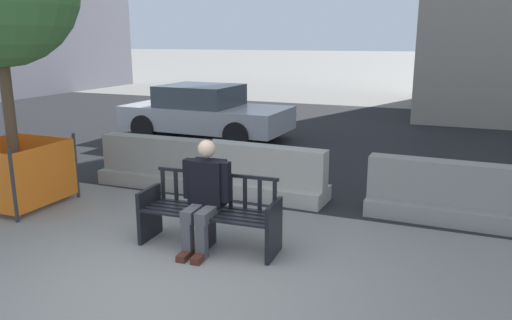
{
  "coord_description": "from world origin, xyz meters",
  "views": [
    {
      "loc": [
        2.63,
        -3.94,
        2.47
      ],
      "look_at": [
        -0.03,
        2.57,
        0.75
      ],
      "focal_mm": 35.0,
      "sensor_mm": 36.0,
      "label": 1
    }
  ],
  "objects_px": {
    "jersey_barrier_centre": "(265,177)",
    "car_sedan_mid": "(205,112)",
    "jersey_barrier_left": "(158,166)",
    "jersey_barrier_right": "(441,196)",
    "street_bench": "(210,215)",
    "seated_person": "(205,193)",
    "construction_fence": "(16,171)"
  },
  "relations": [
    {
      "from": "seated_person",
      "to": "street_bench",
      "type": "bearing_deg",
      "value": 63.8
    },
    {
      "from": "jersey_barrier_left",
      "to": "construction_fence",
      "type": "height_order",
      "value": "construction_fence"
    },
    {
      "from": "seated_person",
      "to": "jersey_barrier_right",
      "type": "bearing_deg",
      "value": 39.33
    },
    {
      "from": "seated_person",
      "to": "car_sedan_mid",
      "type": "xyz_separation_m",
      "value": [
        -3.21,
        6.08,
        -0.03
      ]
    },
    {
      "from": "street_bench",
      "to": "jersey_barrier_right",
      "type": "relative_size",
      "value": 0.85
    },
    {
      "from": "car_sedan_mid",
      "to": "jersey_barrier_right",
      "type": "bearing_deg",
      "value": -34.48
    },
    {
      "from": "construction_fence",
      "to": "jersey_barrier_left",
      "type": "bearing_deg",
      "value": 50.37
    },
    {
      "from": "street_bench",
      "to": "seated_person",
      "type": "distance_m",
      "value": 0.3
    },
    {
      "from": "jersey_barrier_right",
      "to": "car_sedan_mid",
      "type": "relative_size",
      "value": 0.48
    },
    {
      "from": "jersey_barrier_right",
      "to": "seated_person",
      "type": "bearing_deg",
      "value": -140.67
    },
    {
      "from": "construction_fence",
      "to": "car_sedan_mid",
      "type": "xyz_separation_m",
      "value": [
        0.2,
        5.69,
        0.14
      ]
    },
    {
      "from": "jersey_barrier_centre",
      "to": "car_sedan_mid",
      "type": "bearing_deg",
      "value": 128.5
    },
    {
      "from": "jersey_barrier_centre",
      "to": "car_sedan_mid",
      "type": "xyz_separation_m",
      "value": [
        -3.15,
        3.97,
        0.32
      ]
    },
    {
      "from": "construction_fence",
      "to": "car_sedan_mid",
      "type": "height_order",
      "value": "car_sedan_mid"
    },
    {
      "from": "street_bench",
      "to": "car_sedan_mid",
      "type": "height_order",
      "value": "car_sedan_mid"
    },
    {
      "from": "jersey_barrier_left",
      "to": "jersey_barrier_right",
      "type": "bearing_deg",
      "value": 0.43
    },
    {
      "from": "jersey_barrier_centre",
      "to": "construction_fence",
      "type": "xyz_separation_m",
      "value": [
        -3.36,
        -1.73,
        0.18
      ]
    },
    {
      "from": "jersey_barrier_centre",
      "to": "construction_fence",
      "type": "bearing_deg",
      "value": -152.75
    },
    {
      "from": "car_sedan_mid",
      "to": "seated_person",
      "type": "bearing_deg",
      "value": -62.13
    },
    {
      "from": "jersey_barrier_centre",
      "to": "jersey_barrier_left",
      "type": "bearing_deg",
      "value": -178.77
    },
    {
      "from": "jersey_barrier_left",
      "to": "jersey_barrier_centre",
      "type": "bearing_deg",
      "value": 1.23
    },
    {
      "from": "jersey_barrier_left",
      "to": "jersey_barrier_right",
      "type": "relative_size",
      "value": 1.0
    },
    {
      "from": "jersey_barrier_centre",
      "to": "jersey_barrier_right",
      "type": "distance_m",
      "value": 2.63
    },
    {
      "from": "car_sedan_mid",
      "to": "street_bench",
      "type": "bearing_deg",
      "value": -61.69
    },
    {
      "from": "seated_person",
      "to": "construction_fence",
      "type": "bearing_deg",
      "value": 173.58
    },
    {
      "from": "jersey_barrier_centre",
      "to": "car_sedan_mid",
      "type": "height_order",
      "value": "car_sedan_mid"
    },
    {
      "from": "street_bench",
      "to": "jersey_barrier_centre",
      "type": "xyz_separation_m",
      "value": [
        -0.09,
        2.06,
        -0.06
      ]
    },
    {
      "from": "car_sedan_mid",
      "to": "jersey_barrier_centre",
      "type": "bearing_deg",
      "value": -51.5
    },
    {
      "from": "jersey_barrier_left",
      "to": "construction_fence",
      "type": "xyz_separation_m",
      "value": [
        -1.4,
        -1.69,
        0.18
      ]
    },
    {
      "from": "jersey_barrier_left",
      "to": "construction_fence",
      "type": "relative_size",
      "value": 1.6
    },
    {
      "from": "seated_person",
      "to": "construction_fence",
      "type": "relative_size",
      "value": 1.05
    },
    {
      "from": "street_bench",
      "to": "car_sedan_mid",
      "type": "relative_size",
      "value": 0.41
    }
  ]
}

